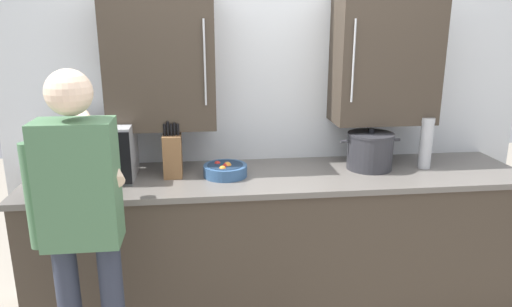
{
  "coord_description": "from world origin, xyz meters",
  "views": [
    {
      "loc": [
        -0.47,
        -2.03,
        1.87
      ],
      "look_at": [
        -0.15,
        0.68,
        1.1
      ],
      "focal_mm": 33.28,
      "sensor_mm": 36.0,
      "label": 1
    }
  ],
  "objects_px": {
    "microwave_oven": "(88,152)",
    "stock_pot": "(370,151)",
    "knife_block": "(173,155)",
    "thermos_flask": "(426,143)",
    "fruit_bowl": "(225,170)",
    "person_figure": "(82,218)"
  },
  "relations": [
    {
      "from": "microwave_oven",
      "to": "stock_pot",
      "type": "bearing_deg",
      "value": 0.24
    },
    {
      "from": "stock_pot",
      "to": "knife_block",
      "type": "relative_size",
      "value": 1.12
    },
    {
      "from": "thermos_flask",
      "to": "knife_block",
      "type": "height_order",
      "value": "knife_block"
    },
    {
      "from": "fruit_bowl",
      "to": "person_figure",
      "type": "bearing_deg",
      "value": -135.19
    },
    {
      "from": "knife_block",
      "to": "fruit_bowl",
      "type": "bearing_deg",
      "value": -6.71
    },
    {
      "from": "person_figure",
      "to": "microwave_oven",
      "type": "bearing_deg",
      "value": 99.24
    },
    {
      "from": "person_figure",
      "to": "thermos_flask",
      "type": "bearing_deg",
      "value": 19.7
    },
    {
      "from": "microwave_oven",
      "to": "thermos_flask",
      "type": "height_order",
      "value": "microwave_oven"
    },
    {
      "from": "thermos_flask",
      "to": "fruit_bowl",
      "type": "bearing_deg",
      "value": -179.07
    },
    {
      "from": "thermos_flask",
      "to": "person_figure",
      "type": "height_order",
      "value": "person_figure"
    },
    {
      "from": "microwave_oven",
      "to": "knife_block",
      "type": "distance_m",
      "value": 0.49
    },
    {
      "from": "fruit_bowl",
      "to": "person_figure",
      "type": "height_order",
      "value": "person_figure"
    },
    {
      "from": "stock_pot",
      "to": "fruit_bowl",
      "type": "bearing_deg",
      "value": -177.17
    },
    {
      "from": "fruit_bowl",
      "to": "stock_pot",
      "type": "xyz_separation_m",
      "value": [
        0.92,
        0.05,
        0.08
      ]
    },
    {
      "from": "microwave_oven",
      "to": "knife_block",
      "type": "bearing_deg",
      "value": -0.18
    },
    {
      "from": "thermos_flask",
      "to": "person_figure",
      "type": "bearing_deg",
      "value": -160.3
    },
    {
      "from": "microwave_oven",
      "to": "thermos_flask",
      "type": "bearing_deg",
      "value": -0.49
    },
    {
      "from": "microwave_oven",
      "to": "stock_pot",
      "type": "height_order",
      "value": "microwave_oven"
    },
    {
      "from": "thermos_flask",
      "to": "fruit_bowl",
      "type": "distance_m",
      "value": 1.29
    },
    {
      "from": "person_figure",
      "to": "fruit_bowl",
      "type": "bearing_deg",
      "value": 44.81
    },
    {
      "from": "fruit_bowl",
      "to": "knife_block",
      "type": "bearing_deg",
      "value": 173.29
    },
    {
      "from": "microwave_oven",
      "to": "knife_block",
      "type": "xyz_separation_m",
      "value": [
        0.49,
        -0.0,
        -0.03
      ]
    }
  ]
}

